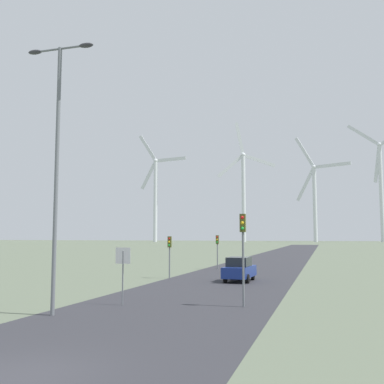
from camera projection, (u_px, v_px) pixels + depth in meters
ground_plane at (21, 376)px, 11.07m from camera, size 600.00×600.00×0.00m
road_surface at (266, 263)px, 56.89m from camera, size 10.00×240.00×0.01m
streetlamp at (57, 147)px, 20.18m from camera, size 3.38×0.32×12.11m
stop_sign_near at (123, 265)px, 22.50m from camera, size 0.81×0.07×2.85m
traffic_light_post_near_left at (170, 247)px, 36.60m from camera, size 0.28×0.34×3.39m
traffic_light_post_near_right at (243, 239)px, 22.07m from camera, size 0.28×0.33×4.52m
traffic_light_post_mid_left at (217, 244)px, 46.34m from camera, size 0.28×0.33×3.50m
car_approaching at (239, 269)px, 34.07m from camera, size 2.02×4.19×1.83m
wind_turbine_far_left at (156, 192)px, 254.22m from camera, size 28.34×2.60×61.49m
wind_turbine_left at (243, 188)px, 249.91m from camera, size 31.50×10.38×67.29m
wind_turbine_center at (315, 194)px, 252.88m from camera, size 30.20×13.73×60.99m
wind_turbine_right at (381, 182)px, 248.09m from camera, size 35.64×12.26×67.77m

